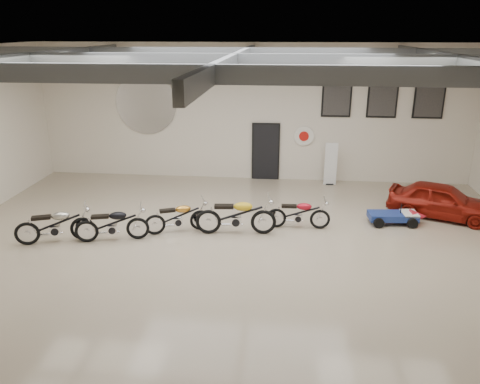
# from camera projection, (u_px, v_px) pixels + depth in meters

# --- Properties ---
(floor) EXTENTS (16.00, 12.00, 0.01)m
(floor) POSITION_uv_depth(u_px,v_px,m) (236.00, 246.00, 12.39)
(floor) COLOR tan
(floor) RESTS_ON ground
(ceiling) EXTENTS (16.00, 12.00, 0.01)m
(ceiling) POSITION_uv_depth(u_px,v_px,m) (235.00, 49.00, 10.73)
(ceiling) COLOR gray
(ceiling) RESTS_ON back_wall
(back_wall) EXTENTS (16.00, 0.02, 5.00)m
(back_wall) POSITION_uv_depth(u_px,v_px,m) (253.00, 113.00, 17.19)
(back_wall) COLOR beige
(back_wall) RESTS_ON floor
(ceiling_beams) EXTENTS (15.80, 11.80, 0.32)m
(ceiling_beams) POSITION_uv_depth(u_px,v_px,m) (235.00, 60.00, 10.81)
(ceiling_beams) COLOR slate
(ceiling_beams) RESTS_ON ceiling
(door) EXTENTS (0.92, 0.08, 2.10)m
(door) POSITION_uv_depth(u_px,v_px,m) (266.00, 152.00, 17.58)
(door) COLOR black
(door) RESTS_ON back_wall
(logo_plaque) EXTENTS (2.30, 0.06, 1.16)m
(logo_plaque) POSITION_uv_depth(u_px,v_px,m) (146.00, 104.00, 17.42)
(logo_plaque) COLOR silver
(logo_plaque) RESTS_ON back_wall
(poster_left) EXTENTS (1.05, 0.08, 1.35)m
(poster_left) POSITION_uv_depth(u_px,v_px,m) (337.00, 98.00, 16.68)
(poster_left) COLOR black
(poster_left) RESTS_ON back_wall
(poster_mid) EXTENTS (1.05, 0.08, 1.35)m
(poster_mid) POSITION_uv_depth(u_px,v_px,m) (383.00, 99.00, 16.53)
(poster_mid) COLOR black
(poster_mid) RESTS_ON back_wall
(poster_right) EXTENTS (1.05, 0.08, 1.35)m
(poster_right) POSITION_uv_depth(u_px,v_px,m) (429.00, 99.00, 16.38)
(poster_right) COLOR black
(poster_right) RESTS_ON back_wall
(oil_sign) EXTENTS (0.72, 0.10, 0.72)m
(oil_sign) POSITION_uv_depth(u_px,v_px,m) (304.00, 136.00, 17.23)
(oil_sign) COLOR white
(oil_sign) RESTS_ON back_wall
(banner_stand) EXTENTS (0.47, 0.22, 1.67)m
(banner_stand) POSITION_uv_depth(u_px,v_px,m) (331.00, 163.00, 17.01)
(banner_stand) COLOR white
(banner_stand) RESTS_ON floor
(motorcycle_silver) EXTENTS (2.09, 1.26, 1.04)m
(motorcycle_silver) POSITION_uv_depth(u_px,v_px,m) (54.00, 224.00, 12.45)
(motorcycle_silver) COLOR silver
(motorcycle_silver) RESTS_ON floor
(motorcycle_black) EXTENTS (2.01, 1.05, 1.00)m
(motorcycle_black) POSITION_uv_depth(u_px,v_px,m) (112.00, 223.00, 12.55)
(motorcycle_black) COLOR silver
(motorcycle_black) RESTS_ON floor
(motorcycle_gold) EXTENTS (1.90, 1.19, 0.95)m
(motorcycle_gold) POSITION_uv_depth(u_px,v_px,m) (178.00, 216.00, 13.09)
(motorcycle_gold) COLOR silver
(motorcycle_gold) RESTS_ON floor
(motorcycle_yellow) EXTENTS (2.24, 0.87, 1.14)m
(motorcycle_yellow) POSITION_uv_depth(u_px,v_px,m) (236.00, 215.00, 12.95)
(motorcycle_yellow) COLOR silver
(motorcycle_yellow) RESTS_ON floor
(motorcycle_red) EXTENTS (1.80, 0.60, 0.93)m
(motorcycle_red) POSITION_uv_depth(u_px,v_px,m) (298.00, 213.00, 13.36)
(motorcycle_red) COLOR silver
(motorcycle_red) RESTS_ON floor
(go_kart) EXTENTS (1.77, 0.90, 0.62)m
(go_kart) POSITION_uv_depth(u_px,v_px,m) (398.00, 214.00, 13.71)
(go_kart) COLOR navy
(go_kart) RESTS_ON floor
(vintage_car) EXTENTS (2.35, 3.35, 1.06)m
(vintage_car) POSITION_uv_depth(u_px,v_px,m) (442.00, 200.00, 14.15)
(vintage_car) COLOR maroon
(vintage_car) RESTS_ON floor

